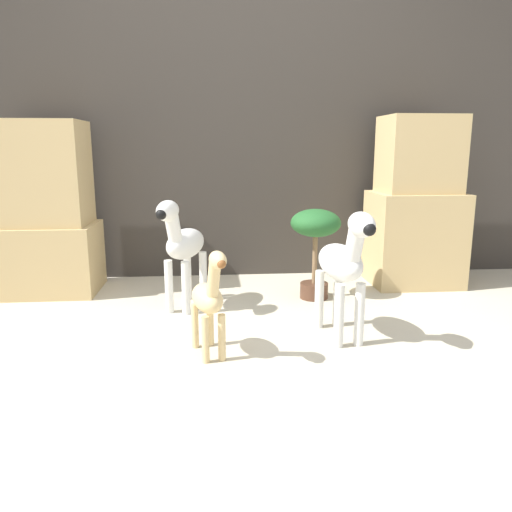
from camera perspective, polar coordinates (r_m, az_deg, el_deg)
ground_plane at (r=2.28m, az=-0.50°, el=-11.88°), size 14.00×14.00×0.00m
wall_back at (r=3.68m, az=-2.52°, el=14.86°), size 6.40×0.08×2.20m
rock_pillar_left at (r=3.48m, az=-22.70°, el=4.41°), size 0.59×0.47×1.10m
rock_pillar_right at (r=3.59m, az=17.79°, el=5.09°), size 0.59×0.47×1.14m
zebra_right at (r=2.45m, az=9.96°, el=-0.83°), size 0.22×0.54×0.66m
zebra_left at (r=2.92m, az=-8.38°, el=1.33°), size 0.31×0.53×0.66m
giraffe_figurine at (r=2.24m, az=-5.40°, el=-4.79°), size 0.20×0.38×0.52m
potted_palm_front at (r=3.10m, az=6.81°, el=2.50°), size 0.31×0.31×0.57m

